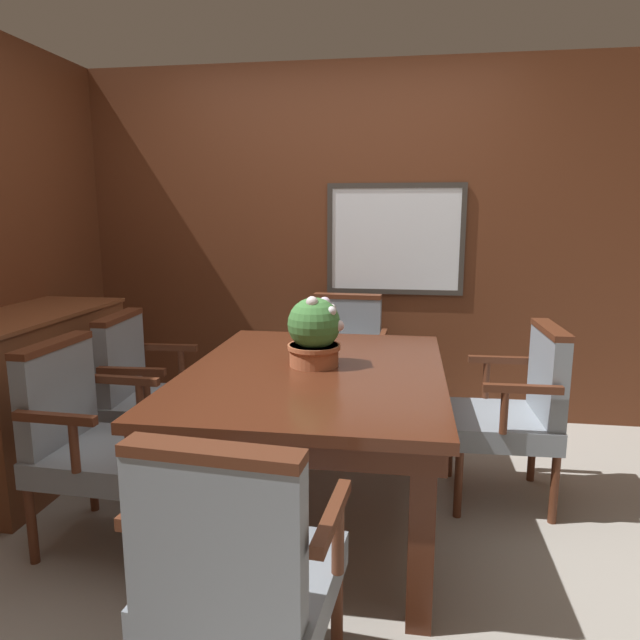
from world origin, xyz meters
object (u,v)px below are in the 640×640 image
object	(u,v)px
chair_right_far	(517,407)
potted_plant	(314,332)
chair_left_near	(88,435)
chair_head_far	(344,359)
chair_head_near	(237,570)
dining_table	(315,389)
chair_left_far	(147,389)
sideboard_cabinet	(33,396)

from	to	relation	value
chair_right_far	potted_plant	bearing A→B (deg)	-75.62
chair_left_near	chair_head_far	xyz separation A→B (m)	(0.97, 1.47, 0.00)
potted_plant	chair_head_near	bearing A→B (deg)	-90.92
dining_table	chair_left_far	size ratio (longest dim) A/B	1.72
sideboard_cabinet	chair_head_near	bearing A→B (deg)	-40.98
chair_left_near	chair_head_near	world-z (taller)	same
chair_left_near	chair_right_far	xyz separation A→B (m)	(1.93, 0.66, 0.00)
chair_head_near	sideboard_cabinet	bearing A→B (deg)	-36.09
chair_head_far	sideboard_cabinet	xyz separation A→B (m)	(-1.62, -0.93, -0.03)
potted_plant	sideboard_cabinet	xyz separation A→B (m)	(-1.59, 0.16, -0.44)
dining_table	chair_left_near	size ratio (longest dim) A/B	1.72
chair_head_near	chair_left_far	bearing A→B (deg)	-52.04
chair_right_far	sideboard_cabinet	xyz separation A→B (m)	(-2.58, -0.12, -0.03)
chair_left_near	sideboard_cabinet	size ratio (longest dim) A/B	0.77
potted_plant	chair_left_near	bearing A→B (deg)	-158.07
chair_head_far	chair_left_far	size ratio (longest dim) A/B	1.00
chair_left_far	sideboard_cabinet	bearing A→B (deg)	97.75
dining_table	chair_head_far	world-z (taller)	chair_head_far
dining_table	chair_right_far	distance (m)	1.04
chair_left_near	sideboard_cabinet	bearing A→B (deg)	52.55
chair_head_near	chair_left_far	size ratio (longest dim) A/B	1.00
sideboard_cabinet	chair_left_near	bearing A→B (deg)	-39.90
chair_head_near	chair_right_far	world-z (taller)	same
chair_left_near	chair_head_near	bearing A→B (deg)	-129.26
dining_table	chair_right_far	bearing A→B (deg)	19.23
chair_right_far	potted_plant	xyz separation A→B (m)	(-0.98, -0.28, 0.41)
dining_table	chair_right_far	xyz separation A→B (m)	(0.97, 0.34, -0.16)
dining_table	potted_plant	bearing A→B (deg)	101.83
dining_table	chair_head_far	distance (m)	1.16
chair_head_near	potted_plant	bearing A→B (deg)	-86.03
dining_table	sideboard_cabinet	size ratio (longest dim) A/B	1.32
dining_table	chair_left_far	world-z (taller)	chair_left_far
chair_left_near	chair_left_far	distance (m)	0.66
chair_head_far	sideboard_cabinet	size ratio (longest dim) A/B	0.77
dining_table	chair_head_near	distance (m)	1.16
chair_left_near	sideboard_cabinet	world-z (taller)	sideboard_cabinet
chair_left_near	chair_head_near	distance (m)	1.24
chair_head_far	potted_plant	distance (m)	1.17
sideboard_cabinet	chair_right_far	bearing A→B (deg)	2.58
dining_table	chair_right_far	size ratio (longest dim) A/B	1.72
chair_left_near	potted_plant	size ratio (longest dim) A/B	2.71
dining_table	potted_plant	xyz separation A→B (m)	(-0.01, 0.06, 0.26)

